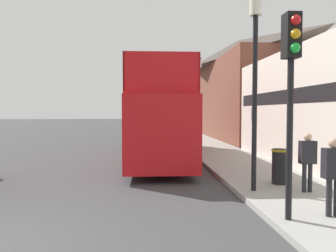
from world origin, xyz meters
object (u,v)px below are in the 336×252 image
object	(u,v)px
tour_bus	(158,120)
pedestrian_second	(308,157)
lamp_post_nearest	(255,55)
traffic_signal	(291,70)
parked_car_ahead_of_bus	(161,132)
lamp_post_second	(199,85)
litter_bin	(280,165)
pedestrian_nearest	(333,169)

from	to	relation	value
tour_bus	pedestrian_second	distance (m)	8.13
lamp_post_nearest	traffic_signal	bearing A→B (deg)	-92.74
parked_car_ahead_of_bus	pedestrian_second	world-z (taller)	pedestrian_second
pedestrian_second	traffic_signal	bearing A→B (deg)	-124.69
traffic_signal	tour_bus	bearing A→B (deg)	102.84
lamp_post_second	traffic_signal	bearing A→B (deg)	-91.25
traffic_signal	litter_bin	distance (m)	4.04
lamp_post_second	litter_bin	world-z (taller)	lamp_post_second
pedestrian_nearest	traffic_signal	bearing A→B (deg)	-171.66
lamp_post_nearest	litter_bin	distance (m)	3.29
traffic_signal	litter_bin	size ratio (longest dim) A/B	3.90
parked_car_ahead_of_bus	lamp_post_nearest	distance (m)	15.75
lamp_post_nearest	tour_bus	bearing A→B (deg)	107.78
tour_bus	litter_bin	xyz separation A→B (m)	(3.26, -6.26, -1.13)
parked_car_ahead_of_bus	lamp_post_second	world-z (taller)	lamp_post_second
pedestrian_nearest	parked_car_ahead_of_bus	bearing A→B (deg)	97.97
parked_car_ahead_of_bus	traffic_signal	bearing A→B (deg)	-84.88
pedestrian_nearest	litter_bin	bearing A→B (deg)	86.72
pedestrian_nearest	pedestrian_second	size ratio (longest dim) A/B	1.02
lamp_post_nearest	litter_bin	size ratio (longest dim) A/B	5.19
tour_bus	pedestrian_nearest	xyz separation A→B (m)	(3.10, -9.21, -0.72)
tour_bus	traffic_signal	size ratio (longest dim) A/B	2.77
tour_bus	lamp_post_nearest	xyz separation A→B (m)	(2.24, -6.99, 1.91)
lamp_post_nearest	lamp_post_second	world-z (taller)	lamp_post_nearest
traffic_signal	lamp_post_nearest	size ratio (longest dim) A/B	0.75
lamp_post_second	pedestrian_nearest	bearing A→B (deg)	-86.58
parked_car_ahead_of_bus	pedestrian_second	xyz separation A→B (m)	(2.94, -15.66, 0.33)
parked_car_ahead_of_bus	lamp_post_nearest	bearing A→B (deg)	-83.73
pedestrian_nearest	traffic_signal	size ratio (longest dim) A/B	0.40
traffic_signal	lamp_post_second	world-z (taller)	lamp_post_second
pedestrian_nearest	lamp_post_second	size ratio (longest dim) A/B	0.30
pedestrian_second	lamp_post_second	size ratio (longest dim) A/B	0.30
pedestrian_second	tour_bus	bearing A→B (deg)	116.15
lamp_post_second	lamp_post_nearest	bearing A→B (deg)	-90.88
tour_bus	pedestrian_second	bearing A→B (deg)	-62.81
pedestrian_second	lamp_post_nearest	size ratio (longest dim) A/B	0.29
pedestrian_nearest	lamp_post_second	distance (m)	12.11
parked_car_ahead_of_bus	litter_bin	xyz separation A→B (m)	(2.63, -14.65, -0.06)
tour_bus	pedestrian_nearest	world-z (taller)	tour_bus
tour_bus	lamp_post_second	size ratio (longest dim) A/B	2.11
lamp_post_second	parked_car_ahead_of_bus	bearing A→B (deg)	106.89
pedestrian_nearest	lamp_post_nearest	size ratio (longest dim) A/B	0.30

